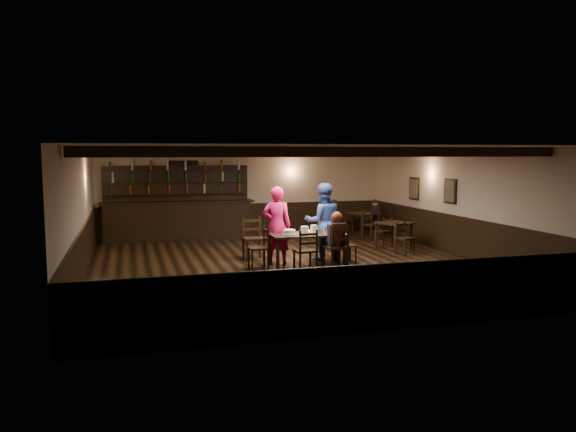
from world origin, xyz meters
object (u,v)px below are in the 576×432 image
object	(u,v)px
dining_table	(308,236)
chair_near_right	(338,244)
man_blue	(323,222)
bar_counter	(178,215)
woman_pink	(277,225)
chair_near_left	(307,248)
cake	(289,232)

from	to	relation	value
dining_table	chair_near_right	distance (m)	0.80
man_blue	bar_counter	world-z (taller)	bar_counter
woman_pink	bar_counter	xyz separation A→B (m)	(-1.89, 4.44, -0.18)
chair_near_right	woman_pink	xyz separation A→B (m)	(-1.12, 1.05, 0.33)
man_blue	dining_table	bearing A→B (deg)	50.82
dining_table	man_blue	bearing A→B (deg)	45.79
woman_pink	man_blue	size ratio (longest dim) A/B	0.98
chair_near_left	bar_counter	size ratio (longest dim) A/B	0.21
chair_near_left	chair_near_right	size ratio (longest dim) A/B	0.96
chair_near_left	bar_counter	bearing A→B (deg)	111.74
woman_pink	cake	xyz separation A→B (m)	(0.18, -0.43, -0.11)
chair_near_right	bar_counter	world-z (taller)	bar_counter
chair_near_right	bar_counter	distance (m)	6.26
man_blue	bar_counter	size ratio (longest dim) A/B	0.41
chair_near_right	chair_near_left	bearing A→B (deg)	-170.54
chair_near_right	bar_counter	bearing A→B (deg)	118.67
dining_table	cake	bearing A→B (deg)	177.59
woman_pink	bar_counter	distance (m)	4.83
cake	chair_near_left	bearing A→B (deg)	-77.05
dining_table	chair_near_left	bearing A→B (deg)	-109.11
woman_pink	man_blue	bearing A→B (deg)	-155.36
dining_table	woman_pink	size ratio (longest dim) A/B	0.95
chair_near_left	man_blue	bearing A→B (deg)	57.87
man_blue	woman_pink	bearing A→B (deg)	12.32
man_blue	bar_counter	xyz separation A→B (m)	(-3.08, 4.29, -0.20)
chair_near_left	cake	size ratio (longest dim) A/B	2.86
chair_near_right	cake	xyz separation A→B (m)	(-0.94, 0.62, 0.22)
woman_pink	man_blue	distance (m)	1.20
woman_pink	cake	bearing A→B (deg)	130.12
dining_table	woman_pink	world-z (taller)	woman_pink
cake	dining_table	bearing A→B (deg)	-2.41
bar_counter	man_blue	bearing A→B (deg)	-54.31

